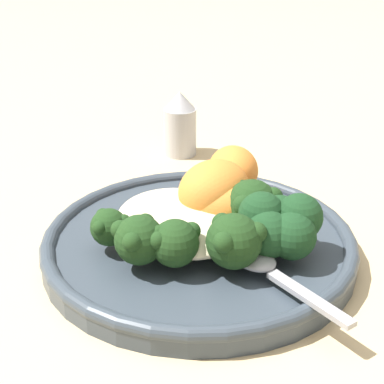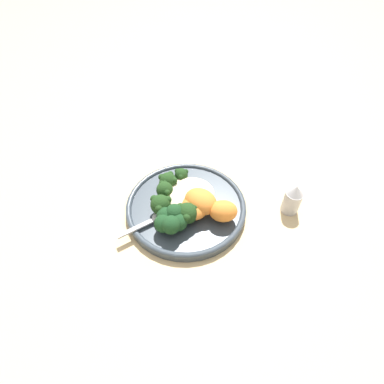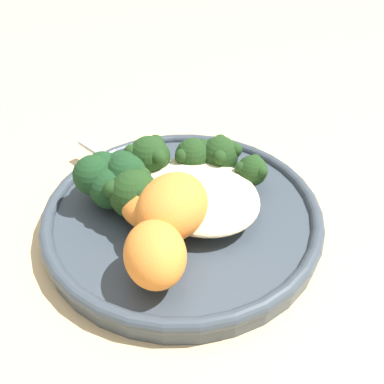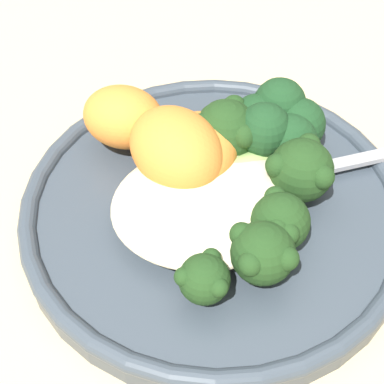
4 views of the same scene
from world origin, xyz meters
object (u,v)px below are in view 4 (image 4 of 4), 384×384
object	(u,v)px
quinoa_mound	(200,200)
spoon	(318,167)
broccoli_stalk_2	(265,217)
kale_tuft	(278,124)
sweet_potato_chunk_2	(123,117)
broccoli_stalk_5	(222,139)
sweet_potato_chunk_0	(176,149)
broccoli_stalk_1	(256,247)
plate	(214,210)
broccoli_stalk_3	(284,174)
broccoli_stalk_4	(259,157)
sweet_potato_chunk_1	(192,151)
broccoli_stalk_0	(203,263)

from	to	relation	value
quinoa_mound	spoon	size ratio (longest dim) A/B	1.03
spoon	quinoa_mound	bearing A→B (deg)	-172.75
broccoli_stalk_2	kale_tuft	xyz separation A→B (m)	(0.03, 0.07, 0.01)
broccoli_stalk_2	sweet_potato_chunk_2	world-z (taller)	sweet_potato_chunk_2
broccoli_stalk_5	sweet_potato_chunk_2	size ratio (longest dim) A/B	1.41
sweet_potato_chunk_0	spoon	size ratio (longest dim) A/B	0.60
broccoli_stalk_1	broccoli_stalk_2	bearing A→B (deg)	129.21
kale_tuft	plate	bearing A→B (deg)	-141.10
broccoli_stalk_5	sweet_potato_chunk_0	distance (m)	0.03
sweet_potato_chunk_2	spoon	xyz separation A→B (m)	(0.12, -0.05, -0.02)
plate	broccoli_stalk_1	size ratio (longest dim) A/B	2.95
plate	broccoli_stalk_2	bearing A→B (deg)	-53.13
broccoli_stalk_3	kale_tuft	world-z (taller)	kale_tuft
plate	broccoli_stalk_4	distance (m)	0.05
quinoa_mound	sweet_potato_chunk_0	bearing A→B (deg)	105.20
sweet_potato_chunk_0	sweet_potato_chunk_1	xyz separation A→B (m)	(0.01, 0.00, -0.01)
plate	broccoli_stalk_5	bearing A→B (deg)	71.89
broccoli_stalk_0	quinoa_mound	bearing A→B (deg)	178.67
sweet_potato_chunk_0	broccoli_stalk_5	bearing A→B (deg)	14.13
spoon	kale_tuft	bearing A→B (deg)	120.84
broccoli_stalk_3	broccoli_stalk_5	bearing A→B (deg)	134.91
quinoa_mound	kale_tuft	xyz separation A→B (m)	(0.06, 0.05, 0.01)
sweet_potato_chunk_0	kale_tuft	distance (m)	0.07
broccoli_stalk_0	broccoli_stalk_5	xyz separation A→B (m)	(0.03, 0.09, 0.01)
broccoli_stalk_2	sweet_potato_chunk_0	world-z (taller)	sweet_potato_chunk_0
broccoli_stalk_0	sweet_potato_chunk_1	size ratio (longest dim) A/B	1.36
broccoli_stalk_2	quinoa_mound	bearing A→B (deg)	-171.42
broccoli_stalk_2	kale_tuft	bearing A→B (deg)	113.33
broccoli_stalk_2	sweet_potato_chunk_1	bearing A→B (deg)	162.97
broccoli_stalk_3	spoon	size ratio (longest dim) A/B	0.94
broccoli_stalk_4	kale_tuft	world-z (taller)	kale_tuft
broccoli_stalk_5	broccoli_stalk_2	bearing A→B (deg)	-134.63
broccoli_stalk_2	spoon	size ratio (longest dim) A/B	0.69
broccoli_stalk_2	kale_tuft	distance (m)	0.08
quinoa_mound	broccoli_stalk_1	bearing A→B (deg)	-62.78
broccoli_stalk_1	broccoli_stalk_3	xyz separation A→B (m)	(0.03, 0.05, 0.00)
broccoli_stalk_0	kale_tuft	distance (m)	0.12
broccoli_stalk_0	sweet_potato_chunk_2	xyz separation A→B (m)	(-0.03, 0.12, 0.01)
quinoa_mound	broccoli_stalk_5	distance (m)	0.05
broccoli_stalk_1	broccoli_stalk_5	bearing A→B (deg)	157.48
broccoli_stalk_3	kale_tuft	xyz separation A→B (m)	(0.01, 0.04, 0.00)
quinoa_mound	broccoli_stalk_0	world-z (taller)	broccoli_stalk_0
quinoa_mound	kale_tuft	world-z (taller)	kale_tuft
quinoa_mound	broccoli_stalk_3	bearing A→B (deg)	5.41
broccoli_stalk_0	broccoli_stalk_2	distance (m)	0.05
broccoli_stalk_2	broccoli_stalk_5	world-z (taller)	broccoli_stalk_5
sweet_potato_chunk_1	plate	bearing A→B (deg)	-70.51
broccoli_stalk_0	sweet_potato_chunk_2	distance (m)	0.12
quinoa_mound	broccoli_stalk_0	size ratio (longest dim) A/B	1.29
plate	sweet_potato_chunk_2	size ratio (longest dim) A/B	4.55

